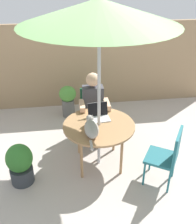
{
  "coord_description": "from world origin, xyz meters",
  "views": [
    {
      "loc": [
        -0.44,
        -3.12,
        2.69
      ],
      "look_at": [
        0.0,
        0.1,
        0.85
      ],
      "focal_mm": 41.62,
      "sensor_mm": 36.0,
      "label": 1
    }
  ],
  "objects_px": {
    "patio_umbrella": "(99,12)",
    "person_seated": "(93,105)",
    "potted_plant_by_chair": "(20,164)",
    "patio_table": "(99,128)",
    "laptop": "(98,114)",
    "potted_plant_near_fence": "(68,99)",
    "cat": "(91,128)",
    "chair_occupied": "(92,109)",
    "chair_empty": "(168,154)"
  },
  "relations": [
    {
      "from": "patio_umbrella",
      "to": "person_seated",
      "type": "height_order",
      "value": "patio_umbrella"
    },
    {
      "from": "patio_umbrella",
      "to": "potted_plant_by_chair",
      "type": "bearing_deg",
      "value": -167.34
    },
    {
      "from": "patio_table",
      "to": "potted_plant_by_chair",
      "type": "height_order",
      "value": "patio_table"
    },
    {
      "from": "laptop",
      "to": "potted_plant_by_chair",
      "type": "relative_size",
      "value": 0.52
    },
    {
      "from": "patio_table",
      "to": "laptop",
      "type": "bearing_deg",
      "value": 84.11
    },
    {
      "from": "patio_umbrella",
      "to": "potted_plant_near_fence",
      "type": "height_order",
      "value": "patio_umbrella"
    },
    {
      "from": "potted_plant_near_fence",
      "to": "patio_umbrella",
      "type": "bearing_deg",
      "value": -74.99
    },
    {
      "from": "patio_table",
      "to": "cat",
      "type": "height_order",
      "value": "cat"
    },
    {
      "from": "chair_occupied",
      "to": "laptop",
      "type": "bearing_deg",
      "value": -88.1
    },
    {
      "from": "laptop",
      "to": "potted_plant_by_chair",
      "type": "xyz_separation_m",
      "value": [
        -1.15,
        -0.45,
        -0.44
      ]
    },
    {
      "from": "patio_table",
      "to": "potted_plant_near_fence",
      "type": "relative_size",
      "value": 1.6
    },
    {
      "from": "chair_empty",
      "to": "person_seated",
      "type": "relative_size",
      "value": 0.72
    },
    {
      "from": "potted_plant_by_chair",
      "to": "patio_umbrella",
      "type": "bearing_deg",
      "value": 12.66
    },
    {
      "from": "patio_umbrella",
      "to": "chair_occupied",
      "type": "distance_m",
      "value": 1.9
    },
    {
      "from": "patio_table",
      "to": "potted_plant_near_fence",
      "type": "distance_m",
      "value": 1.6
    },
    {
      "from": "person_seated",
      "to": "potted_plant_near_fence",
      "type": "distance_m",
      "value": 1.01
    },
    {
      "from": "chair_empty",
      "to": "potted_plant_near_fence",
      "type": "bearing_deg",
      "value": 121.43
    },
    {
      "from": "patio_umbrella",
      "to": "chair_occupied",
      "type": "xyz_separation_m",
      "value": [
        0.0,
        0.82,
        -1.72
      ]
    },
    {
      "from": "patio_umbrella",
      "to": "laptop",
      "type": "bearing_deg",
      "value": 84.11
    },
    {
      "from": "patio_table",
      "to": "laptop",
      "type": "relative_size",
      "value": 3.2
    },
    {
      "from": "chair_occupied",
      "to": "potted_plant_by_chair",
      "type": "height_order",
      "value": "chair_occupied"
    },
    {
      "from": "patio_table",
      "to": "cat",
      "type": "distance_m",
      "value": 0.28
    },
    {
      "from": "chair_occupied",
      "to": "potted_plant_near_fence",
      "type": "bearing_deg",
      "value": 119.97
    },
    {
      "from": "laptop",
      "to": "patio_umbrella",
      "type": "bearing_deg",
      "value": -95.89
    },
    {
      "from": "laptop",
      "to": "potted_plant_near_fence",
      "type": "distance_m",
      "value": 1.45
    },
    {
      "from": "chair_empty",
      "to": "person_seated",
      "type": "bearing_deg",
      "value": 125.42
    },
    {
      "from": "patio_umbrella",
      "to": "person_seated",
      "type": "xyz_separation_m",
      "value": [
        0.0,
        0.66,
        -1.55
      ]
    },
    {
      "from": "patio_umbrella",
      "to": "person_seated",
      "type": "relative_size",
      "value": 1.96
    },
    {
      "from": "potted_plant_near_fence",
      "to": "cat",
      "type": "bearing_deg",
      "value": -80.93
    },
    {
      "from": "potted_plant_near_fence",
      "to": "potted_plant_by_chair",
      "type": "xyz_separation_m",
      "value": [
        -0.72,
        -1.78,
        -0.05
      ]
    },
    {
      "from": "chair_occupied",
      "to": "cat",
      "type": "distance_m",
      "value": 1.07
    },
    {
      "from": "patio_table",
      "to": "person_seated",
      "type": "bearing_deg",
      "value": 90.0
    },
    {
      "from": "patio_table",
      "to": "chair_empty",
      "type": "relative_size",
      "value": 1.19
    },
    {
      "from": "patio_table",
      "to": "patio_umbrella",
      "type": "height_order",
      "value": "patio_umbrella"
    },
    {
      "from": "potted_plant_near_fence",
      "to": "chair_empty",
      "type": "bearing_deg",
      "value": -58.57
    },
    {
      "from": "patio_table",
      "to": "patio_umbrella",
      "type": "distance_m",
      "value": 1.58
    },
    {
      "from": "chair_empty",
      "to": "potted_plant_near_fence",
      "type": "relative_size",
      "value": 1.34
    },
    {
      "from": "patio_umbrella",
      "to": "laptop",
      "type": "xyz_separation_m",
      "value": [
        0.02,
        0.2,
        -1.46
      ]
    },
    {
      "from": "patio_table",
      "to": "patio_umbrella",
      "type": "relative_size",
      "value": 0.44
    },
    {
      "from": "patio_table",
      "to": "cat",
      "type": "xyz_separation_m",
      "value": [
        -0.13,
        -0.2,
        0.14
      ]
    },
    {
      "from": "laptop",
      "to": "cat",
      "type": "bearing_deg",
      "value": -110.86
    },
    {
      "from": "cat",
      "to": "chair_occupied",
      "type": "bearing_deg",
      "value": 82.58
    },
    {
      "from": "person_seated",
      "to": "chair_occupied",
      "type": "bearing_deg",
      "value": 90.0
    },
    {
      "from": "person_seated",
      "to": "cat",
      "type": "xyz_separation_m",
      "value": [
        -0.13,
        -0.86,
        0.11
      ]
    },
    {
      "from": "patio_umbrella",
      "to": "cat",
      "type": "distance_m",
      "value": 1.46
    },
    {
      "from": "laptop",
      "to": "potted_plant_near_fence",
      "type": "height_order",
      "value": "laptop"
    },
    {
      "from": "person_seated",
      "to": "potted_plant_near_fence",
      "type": "height_order",
      "value": "person_seated"
    },
    {
      "from": "patio_table",
      "to": "potted_plant_near_fence",
      "type": "xyz_separation_m",
      "value": [
        -0.41,
        1.53,
        -0.27
      ]
    },
    {
      "from": "patio_table",
      "to": "person_seated",
      "type": "distance_m",
      "value": 0.66
    },
    {
      "from": "person_seated",
      "to": "potted_plant_near_fence",
      "type": "bearing_deg",
      "value": 115.28
    }
  ]
}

